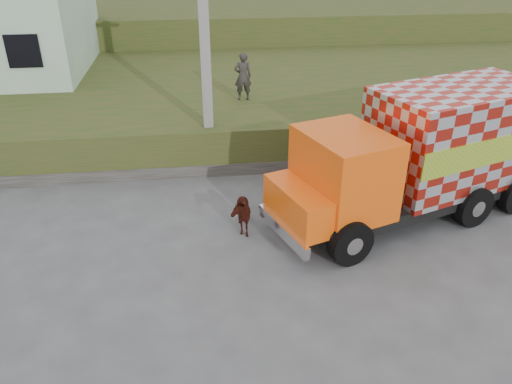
{
  "coord_description": "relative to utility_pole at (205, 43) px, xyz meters",
  "views": [
    {
      "loc": [
        -1.44,
        -10.49,
        7.08
      ],
      "look_at": [
        -0.03,
        0.32,
        1.3
      ],
      "focal_mm": 35.0,
      "sensor_mm": 36.0,
      "label": 1
    }
  ],
  "objects": [
    {
      "name": "ground",
      "position": [
        1.0,
        -4.6,
        -4.08
      ],
      "size": [
        120.0,
        120.0,
        0.0
      ],
      "primitive_type": "plane",
      "color": "#474749",
      "rests_on": "ground"
    },
    {
      "name": "embankment",
      "position": [
        1.0,
        5.4,
        -3.33
      ],
      "size": [
        40.0,
        12.0,
        1.5
      ],
      "primitive_type": "cube",
      "color": "#2B4617",
      "rests_on": "ground"
    },
    {
      "name": "embankment_far",
      "position": [
        1.0,
        17.4,
        -2.58
      ],
      "size": [
        40.0,
        12.0,
        3.0
      ],
      "primitive_type": "cube",
      "color": "#2B4617",
      "rests_on": "ground"
    },
    {
      "name": "retaining_strip",
      "position": [
        -1.0,
        -0.4,
        -3.88
      ],
      "size": [
        16.0,
        0.5,
        0.4
      ],
      "primitive_type": "cube",
      "color": "#595651",
      "rests_on": "ground"
    },
    {
      "name": "utility_pole",
      "position": [
        0.0,
        0.0,
        0.0
      ],
      "size": [
        1.2,
        0.3,
        8.0
      ],
      "color": "gray",
      "rests_on": "ground"
    },
    {
      "name": "cargo_truck",
      "position": [
        5.6,
        -3.6,
        -2.3
      ],
      "size": [
        8.1,
        4.76,
        3.45
      ],
      "rotation": [
        0.0,
        0.0,
        0.32
      ],
      "color": "black",
      "rests_on": "ground"
    },
    {
      "name": "cow",
      "position": [
        0.58,
        -3.87,
        -3.55
      ],
      "size": [
        0.6,
        1.27,
        1.06
      ],
      "primitive_type": "imported",
      "rotation": [
        0.0,
        0.0,
        0.02
      ],
      "color": "#38160E",
      "rests_on": "ground"
    },
    {
      "name": "pedestrian",
      "position": [
        1.39,
        2.62,
        -1.72
      ],
      "size": [
        0.64,
        0.44,
        1.72
      ],
      "primitive_type": "imported",
      "rotation": [
        0.0,
        0.0,
        3.18
      ],
      "color": "#312E2C",
      "rests_on": "embankment"
    }
  ]
}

